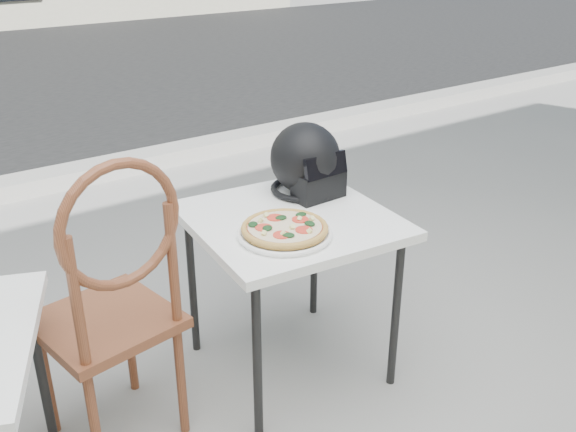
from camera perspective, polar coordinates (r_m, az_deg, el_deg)
curb at (r=4.90m, az=-22.41°, el=2.55°), size 30.00×0.25×0.12m
cafe_table_main at (r=2.51m, az=0.18°, el=-1.34°), size 0.82×0.82×0.71m
plate at (r=2.32m, az=-0.30°, el=-1.60°), size 0.38×0.38×0.02m
pizza at (r=2.31m, az=-0.30°, el=-1.06°), size 0.33×0.33×0.04m
helmet at (r=2.66m, az=1.67°, el=4.76°), size 0.30×0.31×0.30m
cafe_chair_main at (r=2.20m, az=-15.27°, el=-6.82°), size 0.50×0.50×1.13m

